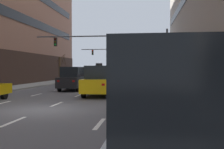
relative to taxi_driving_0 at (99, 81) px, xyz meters
The scene contains 35 objects.
ground_plane 6.95m from the taxi_driving_0, 103.37° to the right, with size 120.00×120.00×0.00m, color #515156.
sidewalk_right 9.35m from the taxi_driving_0, 45.93° to the right, with size 3.06×80.00×0.14m, color gray.
lane_stripe_l1_s4 6.82m from the taxi_driving_0, 136.02° to the right, with size 0.16×2.00×0.01m, color silver.
lane_stripe_l1_s5 4.98m from the taxi_driving_0, behind, with size 0.16×2.00×0.01m, color silver.
lane_stripe_l1_s6 7.28m from the taxi_driving_0, 132.31° to the left, with size 0.16×2.00×0.01m, color silver.
lane_stripe_l1_s7 11.46m from the taxi_driving_0, 115.15° to the left, with size 0.16×2.00×0.01m, color silver.
lane_stripe_l1_s8 16.11m from the taxi_driving_0, 107.55° to the left, with size 0.16×2.00×0.01m, color silver.
lane_stripe_l1_s9 20.92m from the taxi_driving_0, 103.41° to the left, with size 0.16×2.00×0.01m, color silver.
lane_stripe_l1_s10 25.81m from the taxi_driving_0, 100.83° to the left, with size 0.16×2.00×0.01m, color silver.
lane_stripe_l2_s3 9.87m from the taxi_driving_0, 99.31° to the right, with size 0.16×2.00×0.01m, color silver.
lane_stripe_l2_s4 5.06m from the taxi_driving_0, 108.74° to the right, with size 0.16×2.00×0.01m, color silver.
lane_stripe_l2_s5 1.95m from the taxi_driving_0, 168.48° to the left, with size 0.16×2.00×0.01m, color silver.
lane_stripe_l2_s6 5.66m from the taxi_driving_0, 106.60° to the left, with size 0.16×2.00×0.01m, color silver.
lane_stripe_l2_s7 10.50m from the taxi_driving_0, 98.74° to the left, with size 0.16×2.00×0.01m, color silver.
lane_stripe_l2_s8 15.44m from the taxi_driving_0, 95.91° to the left, with size 0.16×2.00×0.01m, color silver.
lane_stripe_l2_s9 20.41m from the taxi_driving_0, 94.46° to the left, with size 0.16×2.00×0.01m, color silver.
lane_stripe_l2_s10 25.40m from the taxi_driving_0, 93.58° to the left, with size 0.16×2.00×0.01m, color silver.
lane_stripe_l3_s3 9.88m from the taxi_driving_0, 80.19° to the right, with size 0.16×2.00×0.01m, color silver.
lane_stripe_l3_s4 5.08m from the taxi_driving_0, 70.31° to the right, with size 0.16×2.00×0.01m, color silver.
lane_stripe_l3_s5 2.02m from the taxi_driving_0, 10.93° to the left, with size 0.16×2.00×0.01m, color silver.
lane_stripe_l3_s6 5.68m from the taxi_driving_0, 72.55° to the left, with size 0.16×2.00×0.01m, color silver.
lane_stripe_l3_s7 10.51m from the taxi_driving_0, 80.79° to the left, with size 0.16×2.00×0.01m, color silver.
lane_stripe_l3_s8 15.45m from the taxi_driving_0, 83.77° to the left, with size 0.16×2.00×0.01m, color silver.
lane_stripe_l3_s9 20.42m from the taxi_driving_0, 85.29° to the left, with size 0.16×2.00×0.01m, color silver.
lane_stripe_l3_s10 25.40m from the taxi_driving_0, 86.22° to the left, with size 0.16×2.00×0.01m, color silver.
taxi_driving_0 is the anchor object (origin of this frame).
car_driving_2 20.40m from the taxi_driving_0, 89.71° to the left, with size 2.08×4.66×2.22m.
car_driving_3 5.77m from the taxi_driving_0, 124.57° to the left, with size 1.94×4.45×2.13m.
taxi_driving_4 15.27m from the taxi_driving_0, 101.99° to the left, with size 1.91×4.27×1.75m.
car_parked_0 16.48m from the taxi_driving_0, 76.38° to the right, with size 2.00×4.64×2.23m.
traffic_signal_0 7.33m from the taxi_driving_0, 82.35° to the left, with size 12.80×0.35×5.57m.
traffic_signal_1 26.36m from the taxi_driving_0, 88.19° to the left, with size 12.93×0.34×5.55m.
street_tree_0 21.90m from the taxi_driving_0, 115.14° to the left, with size 1.75×1.63×4.01m.
pedestrian_0 6.13m from the taxi_driving_0, 21.49° to the left, with size 0.53×0.23×1.65m.
pedestrian_1 12.76m from the taxi_driving_0, 60.28° to the left, with size 0.44×0.36×1.51m.
Camera 1 is at (4.88, -12.56, 1.99)m, focal length 43.45 mm.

